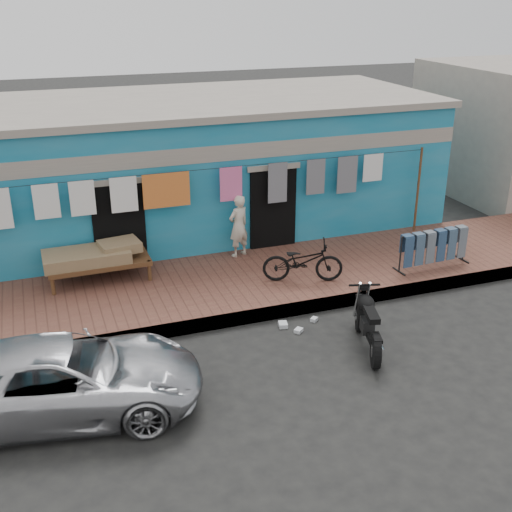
{
  "coord_description": "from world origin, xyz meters",
  "views": [
    {
      "loc": [
        -3.78,
        -8.55,
        5.85
      ],
      "look_at": [
        0.0,
        2.0,
        1.15
      ],
      "focal_mm": 45.0,
      "sensor_mm": 36.0,
      "label": 1
    }
  ],
  "objects_px": {
    "bicycle": "(303,257)",
    "motorcycle": "(368,321)",
    "jeans_rack": "(433,248)",
    "charpoy": "(99,263)",
    "car": "(63,378)",
    "seated_person": "(239,226)"
  },
  "relations": [
    {
      "from": "motorcycle",
      "to": "seated_person",
      "type": "bearing_deg",
      "value": 119.3
    },
    {
      "from": "car",
      "to": "motorcycle",
      "type": "height_order",
      "value": "car"
    },
    {
      "from": "bicycle",
      "to": "charpoy",
      "type": "height_order",
      "value": "bicycle"
    },
    {
      "from": "jeans_rack",
      "to": "charpoy",
      "type": "bearing_deg",
      "value": 166.01
    },
    {
      "from": "bicycle",
      "to": "motorcycle",
      "type": "height_order",
      "value": "bicycle"
    },
    {
      "from": "seated_person",
      "to": "charpoy",
      "type": "relative_size",
      "value": 0.65
    },
    {
      "from": "car",
      "to": "bicycle",
      "type": "height_order",
      "value": "bicycle"
    },
    {
      "from": "bicycle",
      "to": "jeans_rack",
      "type": "height_order",
      "value": "bicycle"
    },
    {
      "from": "car",
      "to": "motorcycle",
      "type": "distance_m",
      "value": 5.12
    },
    {
      "from": "charpoy",
      "to": "jeans_rack",
      "type": "xyz_separation_m",
      "value": [
        6.88,
        -1.71,
        0.06
      ]
    },
    {
      "from": "car",
      "to": "charpoy",
      "type": "distance_m",
      "value": 4.15
    },
    {
      "from": "seated_person",
      "to": "bicycle",
      "type": "height_order",
      "value": "seated_person"
    },
    {
      "from": "bicycle",
      "to": "car",
      "type": "bearing_deg",
      "value": 136.91
    },
    {
      "from": "bicycle",
      "to": "jeans_rack",
      "type": "distance_m",
      "value": 2.96
    },
    {
      "from": "bicycle",
      "to": "motorcycle",
      "type": "distance_m",
      "value": 2.47
    },
    {
      "from": "motorcycle",
      "to": "charpoy",
      "type": "bearing_deg",
      "value": 152.53
    },
    {
      "from": "jeans_rack",
      "to": "bicycle",
      "type": "bearing_deg",
      "value": 174.91
    },
    {
      "from": "seated_person",
      "to": "bicycle",
      "type": "bearing_deg",
      "value": 92.44
    },
    {
      "from": "seated_person",
      "to": "charpoy",
      "type": "xyz_separation_m",
      "value": [
        -3.12,
        -0.28,
        -0.34
      ]
    },
    {
      "from": "car",
      "to": "motorcycle",
      "type": "bearing_deg",
      "value": -79.15
    },
    {
      "from": "seated_person",
      "to": "motorcycle",
      "type": "distance_m",
      "value": 4.32
    },
    {
      "from": "charpoy",
      "to": "jeans_rack",
      "type": "height_order",
      "value": "jeans_rack"
    }
  ]
}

